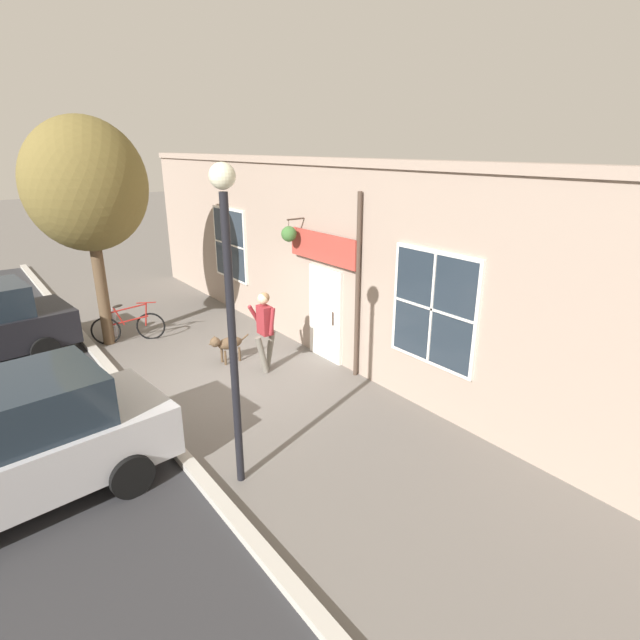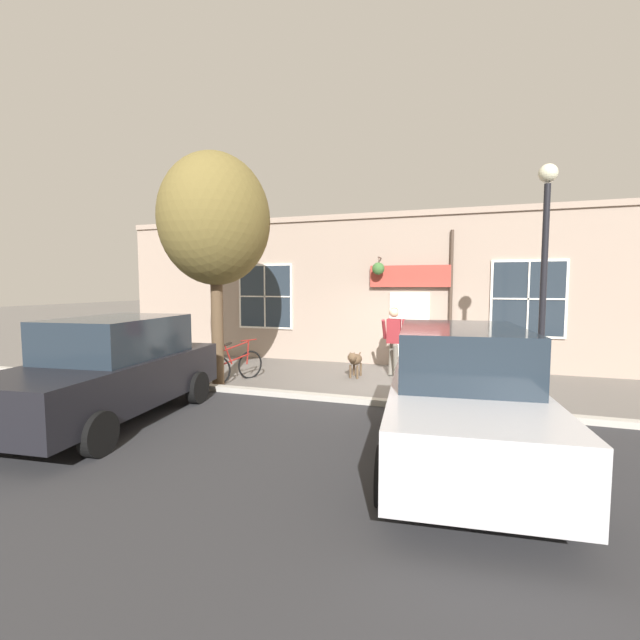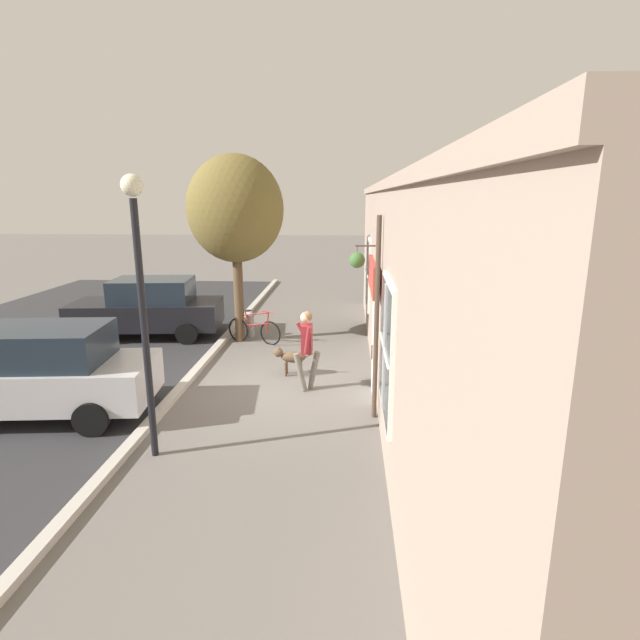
# 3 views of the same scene
# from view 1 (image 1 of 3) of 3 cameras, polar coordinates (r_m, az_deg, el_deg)

# --- Properties ---
(ground_plane) EXTENTS (90.00, 90.00, 0.00)m
(ground_plane) POSITION_cam_1_polar(r_m,az_deg,el_deg) (10.65, -9.80, -6.48)
(ground_plane) COLOR #66605B
(storefront_facade) EXTENTS (0.95, 18.00, 4.36)m
(storefront_facade) POSITION_cam_1_polar(r_m,az_deg,el_deg) (11.12, 0.32, 6.88)
(storefront_facade) COLOR gray
(storefront_facade) RESTS_ON ground_plane
(pedestrian_walking) EXTENTS (0.58, 0.55, 1.75)m
(pedestrian_walking) POSITION_cam_1_polar(r_m,az_deg,el_deg) (10.48, -6.33, -0.48)
(pedestrian_walking) COLOR #6B665B
(pedestrian_walking) RESTS_ON ground_plane
(dog_on_leash) EXTENTS (0.98, 0.31, 0.69)m
(dog_on_leash) POSITION_cam_1_polar(r_m,az_deg,el_deg) (11.22, -10.57, -2.67)
(dog_on_leash) COLOR brown
(dog_on_leash) RESTS_ON ground_plane
(street_tree_by_curb) EXTENTS (2.66, 2.46, 5.23)m
(street_tree_by_curb) POSITION_cam_1_polar(r_m,az_deg,el_deg) (12.61, -24.98, 13.45)
(street_tree_by_curb) COLOR brown
(street_tree_by_curb) RESTS_ON ground_plane
(leaning_bicycle) EXTENTS (1.64, 0.68, 1.00)m
(leaning_bicycle) POSITION_cam_1_polar(r_m,az_deg,el_deg) (13.13, -21.04, -0.72)
(leaning_bicycle) COLOR black
(leaning_bicycle) RESTS_ON ground_plane
(parked_car_mid_block) EXTENTS (4.45, 2.25, 1.75)m
(parked_car_mid_block) POSITION_cam_1_polar(r_m,az_deg,el_deg) (7.82, -32.60, -12.31)
(parked_car_mid_block) COLOR #B7B7BC
(parked_car_mid_block) RESTS_ON ground_plane
(street_lamp) EXTENTS (0.32, 0.32, 4.41)m
(street_lamp) POSITION_cam_1_polar(r_m,az_deg,el_deg) (6.41, -10.36, 3.93)
(street_lamp) COLOR black
(street_lamp) RESTS_ON ground_plane
(fire_hydrant) EXTENTS (0.34, 0.20, 0.77)m
(fire_hydrant) POSITION_cam_1_polar(r_m,az_deg,el_deg) (13.65, -22.67, -0.11)
(fire_hydrant) COLOR #99999E
(fire_hydrant) RESTS_ON ground_plane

